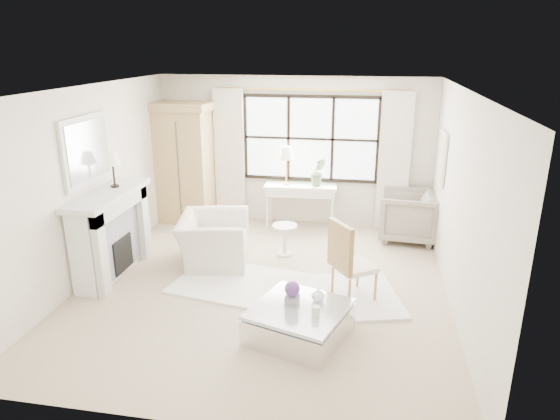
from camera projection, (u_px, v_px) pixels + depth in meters
The scene contains 32 objects.
floor at pixel (264, 286), 7.01m from camera, with size 5.50×5.50×0.00m, color #C3AD91.
ceiling at pixel (262, 89), 6.15m from camera, with size 5.50×5.50×0.00m, color white.
wall_back at pixel (294, 151), 9.14m from camera, with size 5.00×5.00×0.00m, color silver.
wall_front at pixel (192, 290), 4.01m from camera, with size 5.00×5.00×0.00m, color silver.
wall_left at pixel (89, 185), 7.00m from camera, with size 5.50×5.50×0.00m, color silver.
wall_right at pixel (461, 204), 6.16m from camera, with size 5.50×5.50×0.00m, color beige.
window_pane at pixel (310, 139), 9.00m from camera, with size 2.40×0.02×1.50m, color white.
window_frame at pixel (310, 139), 8.99m from camera, with size 2.50×0.04×1.50m, color black, non-canonical shape.
curtain_rod at pixel (311, 90), 8.66m from camera, with size 0.04×0.04×3.30m, color #B3903E.
curtain_left at pixel (230, 156), 9.29m from camera, with size 0.55×0.10×2.47m, color silver.
curtain_right at pixel (394, 163), 8.79m from camera, with size 0.55×0.10×2.47m, color silver.
fireplace at pixel (109, 232), 7.18m from camera, with size 0.58×1.66×1.26m.
mirror_frame at pixel (86, 150), 6.84m from camera, with size 0.05×1.15×0.95m, color silver.
mirror_glass at pixel (88, 150), 6.83m from camera, with size 0.02×1.00×0.80m, color #B4B9C0.
art_frame at pixel (442, 158), 7.69m from camera, with size 0.04×0.62×0.82m, color silver.
art_canvas at pixel (441, 158), 7.69m from camera, with size 0.01×0.52×0.72m, color #C3B397.
mantel_lamp at pixel (112, 160), 7.09m from camera, with size 0.22×0.22×0.51m.
armoire at pixel (184, 162), 9.24m from camera, with size 1.18×0.80×2.24m.
console_table at pixel (300, 206), 9.16m from camera, with size 1.33×0.53×0.80m.
console_lamp at pixel (286, 154), 8.91m from camera, with size 0.28×0.28×0.69m.
orchid_plant at pixel (318, 172), 8.89m from camera, with size 0.28×0.23×0.51m, color #566F4A.
side_table at pixel (285, 235), 7.93m from camera, with size 0.40×0.40×0.51m.
rug_left at pixel (239, 283), 7.04m from camera, with size 1.76×1.24×0.03m, color white.
rug_right at pixel (331, 297), 6.67m from camera, with size 1.77×1.33×0.03m, color white.
club_armchair at pixel (214, 240), 7.64m from camera, with size 1.15×1.00×0.75m, color beige.
wingback_chair at pixel (408, 216), 8.54m from camera, with size 0.91×0.94×0.85m, color gray.
french_chair at pixel (352, 277), 6.55m from camera, with size 0.67×0.67×1.08m.
coffee_table at pixel (299, 322), 5.74m from camera, with size 1.26×1.26×0.38m.
planter_box at pixel (292, 300), 5.72m from camera, with size 0.15×0.15×0.11m, color gray.
planter_flowers at pixel (292, 289), 5.68m from camera, with size 0.18×0.18×0.18m, color #5B327D.
pillar_candle at pixel (316, 311), 5.47m from camera, with size 0.09×0.09×0.12m, color beige.
coffee_vase at pixel (318, 295), 5.79m from camera, with size 0.16×0.16×0.17m, color white.
Camera 1 is at (1.33, -6.17, 3.23)m, focal length 32.00 mm.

